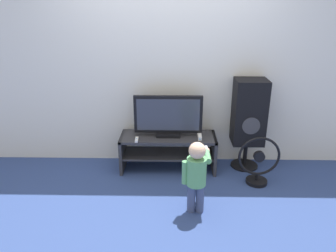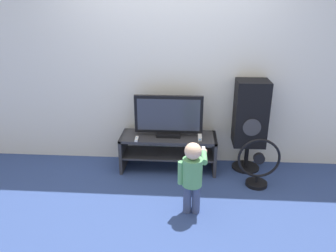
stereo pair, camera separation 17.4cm
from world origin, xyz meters
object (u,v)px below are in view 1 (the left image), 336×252
game_console (200,136)px  child (197,172)px  television (168,116)px  remote_primary (137,140)px  speaker_tower (249,114)px  floor_fan (258,163)px

game_console → child: (-0.08, -0.82, -0.02)m
television → remote_primary: size_ratio=6.17×
television → child: television is taller
speaker_tower → floor_fan: bearing=-81.6°
television → remote_primary: bearing=-155.7°
speaker_tower → game_console: bearing=-167.6°
remote_primary → speaker_tower: 1.37m
child → speaker_tower: bearing=54.8°
child → speaker_tower: speaker_tower is taller
game_console → floor_fan: floor_fan is taller
speaker_tower → child: bearing=-125.2°
game_console → speaker_tower: (0.59, 0.13, 0.24)m
remote_primary → floor_fan: floor_fan is taller
television → game_console: 0.44m
speaker_tower → floor_fan: 0.61m
floor_fan → game_console: bearing=156.7°
remote_primary → floor_fan: (1.39, -0.19, -0.19)m
floor_fan → television: bearing=161.1°
television → game_console: bearing=-10.7°
floor_fan → child: bearing=-143.4°
game_console → remote_primary: (-0.74, -0.09, -0.01)m
child → floor_fan: size_ratio=1.30×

